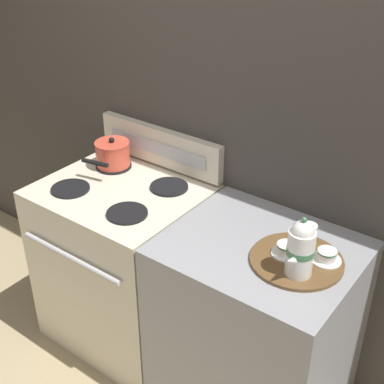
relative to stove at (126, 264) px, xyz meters
name	(u,v)px	position (x,y,z in m)	size (l,w,h in m)	color
ground_plane	(186,360)	(0.39, 0.00, -0.45)	(6.00, 6.00, 0.00)	tan
wall_back	(231,145)	(0.39, 0.35, 0.65)	(6.00, 0.05, 2.20)	#423D38
stove	(126,264)	(0.00, 0.00, 0.00)	(0.75, 0.68, 0.90)	beige
control_panel	(160,146)	(0.00, 0.30, 0.55)	(0.74, 0.05, 0.19)	beige
side_counter	(255,329)	(0.77, 0.00, 0.00)	(0.77, 0.65, 0.89)	#939399
saucepan	(112,154)	(-0.18, 0.14, 0.52)	(0.19, 0.26, 0.15)	#D14C38
serving_tray	(296,260)	(0.93, -0.01, 0.45)	(0.36, 0.36, 0.01)	brown
teapot	(301,248)	(0.97, -0.08, 0.57)	(0.10, 0.16, 0.24)	white
teacup_left	(286,249)	(0.88, -0.01, 0.48)	(0.11, 0.11, 0.05)	white
teacup_right	(327,256)	(1.02, 0.05, 0.48)	(0.11, 0.11, 0.05)	white
creamer_jug	(308,234)	(0.91, 0.12, 0.50)	(0.07, 0.07, 0.08)	white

